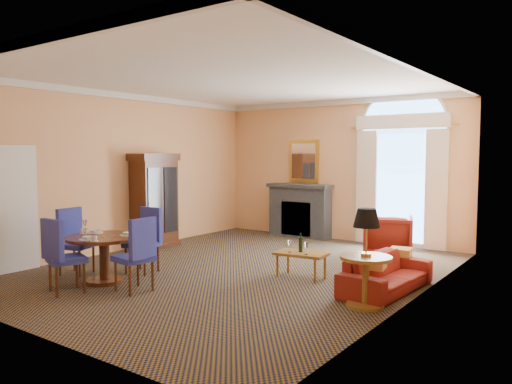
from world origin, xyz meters
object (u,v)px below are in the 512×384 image
Objects in this scene: sofa at (387,274)px; side_table at (366,247)px; armchair at (388,236)px; armoire at (154,202)px; coffee_table at (301,254)px; dining_table at (104,248)px.

sofa is 1.01m from side_table.
armoire is at bearing 3.71° from armchair.
side_table reaches higher than coffee_table.
sofa is 1.41× the size of side_table.
dining_table is at bearing -57.76° from armoire.
armchair is at bearing 24.55° from sofa.
coffee_table is (3.87, -0.48, -0.57)m from armoire.
dining_table is 3.05m from coffee_table.
dining_table reaches higher than coffee_table.
armoire is 2.21× the size of armchair.
sofa is 1.97× the size of armchair.
coffee_table reaches higher than sofa.
sofa is 2.06× the size of coffee_table.
armchair is 3.29m from side_table.
side_table is (3.75, 1.19, 0.24)m from dining_table.
side_table is (5.32, -1.30, -0.18)m from armoire.
sofa is at bearing -4.37° from coffee_table.
armoire reaches higher than coffee_table.
coffee_table is at bearing 41.09° from dining_table.
coffee_table is at bearing -7.13° from armoire.
armoire is at bearing 122.24° from dining_table.
dining_table is at bearing -162.39° from side_table.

